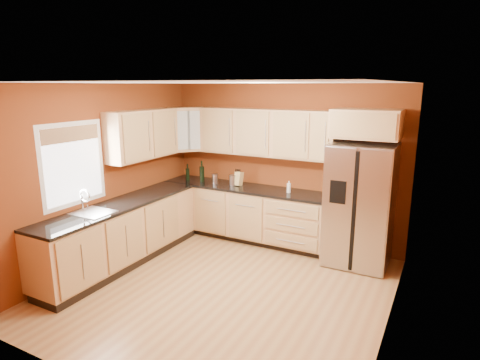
% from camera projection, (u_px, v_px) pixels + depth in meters
% --- Properties ---
extents(floor, '(4.00, 4.00, 0.00)m').
position_uv_depth(floor, '(223.00, 289.00, 5.19)').
color(floor, '#97643A').
rests_on(floor, ground).
extents(ceiling, '(4.00, 4.00, 0.00)m').
position_uv_depth(ceiling, '(220.00, 83.00, 4.59)').
color(ceiling, white).
rests_on(ceiling, wall_back).
extents(wall_back, '(4.00, 0.04, 2.60)m').
position_uv_depth(wall_back, '(283.00, 164.00, 6.62)').
color(wall_back, brown).
rests_on(wall_back, floor).
extents(wall_front, '(4.00, 0.04, 2.60)m').
position_uv_depth(wall_front, '(94.00, 250.00, 3.17)').
color(wall_front, brown).
rests_on(wall_front, floor).
extents(wall_left, '(0.04, 4.00, 2.60)m').
position_uv_depth(wall_left, '(103.00, 175.00, 5.80)').
color(wall_left, brown).
rests_on(wall_left, floor).
extents(wall_right, '(0.04, 4.00, 2.60)m').
position_uv_depth(wall_right, '(395.00, 216.00, 3.99)').
color(wall_right, brown).
rests_on(wall_right, floor).
extents(base_cabinets_back, '(2.90, 0.60, 0.88)m').
position_uv_depth(base_cabinets_back, '(245.00, 214.00, 6.80)').
color(base_cabinets_back, tan).
rests_on(base_cabinets_back, floor).
extents(base_cabinets_left, '(0.60, 2.80, 0.88)m').
position_uv_depth(base_cabinets_left, '(122.00, 235.00, 5.86)').
color(base_cabinets_left, tan).
rests_on(base_cabinets_left, floor).
extents(countertop_back, '(2.90, 0.62, 0.04)m').
position_uv_depth(countertop_back, '(245.00, 188.00, 6.69)').
color(countertop_back, black).
rests_on(countertop_back, base_cabinets_back).
extents(countertop_left, '(0.62, 2.80, 0.04)m').
position_uv_depth(countertop_left, '(120.00, 205.00, 5.75)').
color(countertop_left, black).
rests_on(countertop_left, base_cabinets_left).
extents(upper_cabinets_back, '(2.30, 0.33, 0.75)m').
position_uv_depth(upper_cabinets_back, '(265.00, 133.00, 6.47)').
color(upper_cabinets_back, tan).
rests_on(upper_cabinets_back, wall_back).
extents(upper_cabinets_left, '(0.33, 1.35, 0.75)m').
position_uv_depth(upper_cabinets_left, '(143.00, 134.00, 6.23)').
color(upper_cabinets_left, tan).
rests_on(upper_cabinets_left, wall_left).
extents(corner_upper_cabinet, '(0.67, 0.67, 0.75)m').
position_uv_depth(corner_upper_cabinet, '(187.00, 129.00, 6.97)').
color(corner_upper_cabinet, tan).
rests_on(corner_upper_cabinet, wall_back).
extents(over_fridge_cabinet, '(0.92, 0.60, 0.40)m').
position_uv_depth(over_fridge_cabinet, '(367.00, 124.00, 5.57)').
color(over_fridge_cabinet, tan).
rests_on(over_fridge_cabinet, wall_back).
extents(refrigerator, '(0.90, 0.75, 1.78)m').
position_uv_depth(refrigerator, '(360.00, 205.00, 5.77)').
color(refrigerator, '#B6B6BB').
rests_on(refrigerator, floor).
extents(window, '(0.03, 0.90, 1.00)m').
position_uv_depth(window, '(73.00, 164.00, 5.30)').
color(window, white).
rests_on(window, wall_left).
extents(sink_faucet, '(0.50, 0.42, 0.30)m').
position_uv_depth(sink_faucet, '(92.00, 202.00, 5.28)').
color(sink_faucet, silver).
rests_on(sink_faucet, countertop_left).
extents(canister_left, '(0.11, 0.11, 0.17)m').
position_uv_depth(canister_left, '(215.00, 179.00, 6.87)').
color(canister_left, '#B6B6BB').
rests_on(canister_left, countertop_back).
extents(canister_right, '(0.13, 0.13, 0.18)m').
position_uv_depth(canister_right, '(233.00, 180.00, 6.76)').
color(canister_right, '#B6B6BB').
rests_on(canister_right, countertop_back).
extents(wine_bottle_a, '(0.07, 0.07, 0.29)m').
position_uv_depth(wine_bottle_a, '(188.00, 172.00, 7.11)').
color(wine_bottle_a, black).
rests_on(wine_bottle_a, countertop_back).
extents(wine_bottle_b, '(0.09, 0.09, 0.37)m').
position_uv_depth(wine_bottle_b, '(202.00, 171.00, 6.99)').
color(wine_bottle_b, black).
rests_on(wine_bottle_b, countertop_back).
extents(knife_block, '(0.13, 0.12, 0.23)m').
position_uv_depth(knife_block, '(239.00, 179.00, 6.76)').
color(knife_block, tan).
rests_on(knife_block, countertop_back).
extents(soap_dispenser, '(0.08, 0.08, 0.19)m').
position_uv_depth(soap_dispenser, '(289.00, 187.00, 6.30)').
color(soap_dispenser, white).
rests_on(soap_dispenser, countertop_back).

